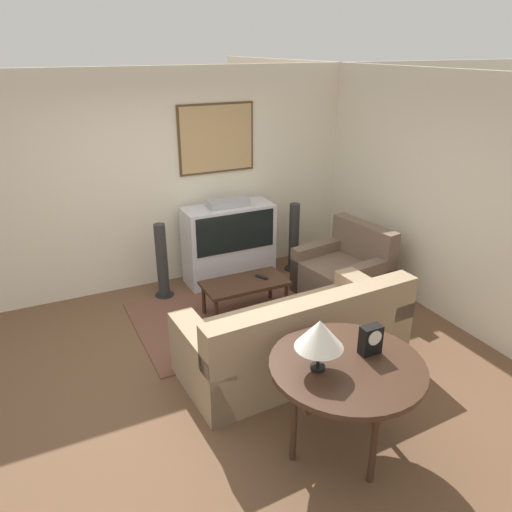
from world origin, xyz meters
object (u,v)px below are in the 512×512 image
armchair (344,274)px  speaker_tower_right (294,239)px  coffee_table (245,285)px  tv (229,243)px  couch (296,339)px  mantel_clock (371,340)px  console_table (347,371)px  speaker_tower_left (162,263)px  table_lamp (320,334)px

armchair → speaker_tower_right: (-0.17, 0.97, 0.15)m
coffee_table → armchair: bearing=-5.2°
tv → armchair: tv is taller
couch → mantel_clock: size_ratio=9.67×
armchair → mantel_clock: mantel_clock is taller
coffee_table → console_table: (-0.21, -2.24, 0.35)m
speaker_tower_left → coffee_table: bearing=-49.6°
armchair → speaker_tower_left: (-2.03, 0.97, 0.15)m
armchair → console_table: armchair is taller
armchair → mantel_clock: size_ratio=4.70×
mantel_clock → speaker_tower_left: (-0.74, 3.05, -0.45)m
table_lamp → coffee_table: bearing=78.7°
tv → speaker_tower_left: tv is taller
console_table → speaker_tower_right: speaker_tower_right is taller
mantel_clock → speaker_tower_left: 3.17m
speaker_tower_left → tv: bearing=5.5°
table_lamp → speaker_tower_right: 3.49m
tv → mantel_clock: tv is taller
tv → table_lamp: table_lamp is taller
table_lamp → speaker_tower_left: (-0.29, 3.05, -0.62)m
tv → speaker_tower_right: bearing=-5.5°
tv → speaker_tower_right: tv is taller
mantel_clock → speaker_tower_right: bearing=69.9°
speaker_tower_right → speaker_tower_left: bearing=180.0°
coffee_table → table_lamp: size_ratio=2.44×
tv → console_table: 3.22m
couch → coffee_table: couch is taller
tv → coffee_table: bearing=-102.3°
console_table → speaker_tower_left: size_ratio=1.20×
table_lamp → speaker_tower_left: 3.13m
coffee_table → table_lamp: bearing=-101.3°
tv → couch: 2.12m
armchair → tv: bearing=-142.4°
speaker_tower_right → couch: bearing=-119.4°
couch → console_table: couch is taller
coffee_table → speaker_tower_right: bearing=36.8°
tv → coffee_table: 0.98m
speaker_tower_left → speaker_tower_right: bearing=0.0°
armchair → table_lamp: (-1.74, -2.08, 0.77)m
console_table → mantel_clock: bearing=10.5°
armchair → table_lamp: 2.82m
speaker_tower_left → armchair: bearing=-25.6°
tv → couch: tv is taller
tv → armchair: size_ratio=1.08×
console_table → speaker_tower_left: speaker_tower_left is taller
couch → speaker_tower_right: bearing=-122.2°
armchair → coffee_table: bearing=-103.5°
armchair → speaker_tower_right: 0.99m
tv → mantel_clock: (-0.19, -3.14, 0.37)m
console_table → speaker_tower_right: (1.34, 3.09, -0.27)m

